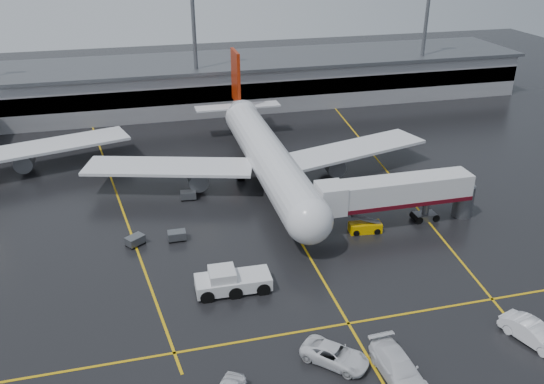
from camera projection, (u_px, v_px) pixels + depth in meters
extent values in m
plane|color=black|center=(284.00, 213.00, 69.39)|extent=(220.00, 220.00, 0.00)
cube|color=gold|center=(284.00, 212.00, 69.38)|extent=(0.25, 90.00, 0.02)
cube|color=gold|center=(348.00, 323.00, 50.18)|extent=(60.00, 0.25, 0.02)
cube|color=gold|center=(117.00, 196.00, 73.68)|extent=(9.99, 69.35, 0.02)
cube|color=gold|center=(384.00, 168.00, 82.10)|extent=(7.57, 69.64, 0.02)
cube|color=gray|center=(219.00, 84.00, 109.55)|extent=(120.00, 18.00, 8.00)
cube|color=black|center=(227.00, 93.00, 101.65)|extent=(120.00, 0.40, 3.00)
cube|color=#595B60|center=(218.00, 62.00, 107.68)|extent=(122.00, 19.00, 0.60)
cylinder|color=#595B60|center=(195.00, 47.00, 99.51)|extent=(0.70, 0.70, 25.00)
cylinder|color=#595B60|center=(425.00, 35.00, 109.48)|extent=(0.70, 0.70, 25.00)
cylinder|color=silver|center=(268.00, 157.00, 74.54)|extent=(5.20, 36.00, 5.20)
sphere|color=silver|center=(309.00, 220.00, 58.83)|extent=(5.20, 5.20, 5.20)
cone|color=silver|center=(238.00, 108.00, 92.62)|extent=(4.94, 8.00, 4.94)
cube|color=#971F05|center=(236.00, 77.00, 91.36)|extent=(0.50, 5.50, 8.50)
cube|color=silver|center=(238.00, 106.00, 92.53)|extent=(14.00, 3.00, 0.25)
cube|color=silver|center=(169.00, 167.00, 73.76)|extent=(22.80, 11.83, 0.40)
cube|color=silver|center=(353.00, 149.00, 79.52)|extent=(22.80, 11.83, 0.40)
cylinder|color=#595B60|center=(197.00, 177.00, 74.27)|extent=(2.60, 4.50, 2.60)
cylinder|color=#595B60|center=(332.00, 163.00, 78.48)|extent=(2.60, 4.50, 2.60)
cylinder|color=#595B60|center=(300.00, 233.00, 62.84)|extent=(0.56, 0.56, 2.00)
cylinder|color=#595B60|center=(241.00, 173.00, 77.84)|extent=(0.56, 0.56, 2.00)
cylinder|color=#595B60|center=(285.00, 169.00, 79.26)|extent=(0.56, 0.56, 2.00)
cylinder|color=black|center=(300.00, 237.00, 63.08)|extent=(0.40, 1.10, 1.10)
cylinder|color=black|center=(241.00, 176.00, 78.04)|extent=(1.00, 1.40, 1.40)
cylinder|color=black|center=(285.00, 171.00, 79.46)|extent=(1.00, 1.40, 1.40)
cube|color=silver|center=(50.00, 146.00, 80.69)|extent=(22.80, 11.83, 0.40)
cylinder|color=#595B60|center=(25.00, 160.00, 79.65)|extent=(2.60, 4.50, 2.60)
cube|color=silver|center=(397.00, 191.00, 64.89)|extent=(18.00, 3.20, 3.00)
cube|color=#4E0811|center=(396.00, 201.00, 65.46)|extent=(18.00, 3.30, 0.50)
cube|color=silver|center=(331.00, 198.00, 63.08)|extent=(3.00, 3.40, 3.30)
cylinder|color=#595B60|center=(426.00, 209.00, 67.04)|extent=(0.80, 0.80, 3.00)
cube|color=#595B60|center=(425.00, 216.00, 67.50)|extent=(2.60, 1.60, 0.90)
cylinder|color=#595B60|center=(463.00, 200.00, 67.93)|extent=(2.40, 2.40, 4.00)
cylinder|color=black|center=(416.00, 218.00, 67.25)|extent=(0.90, 1.80, 0.90)
cylinder|color=black|center=(433.00, 215.00, 67.74)|extent=(0.90, 1.80, 0.90)
cube|color=silver|center=(233.00, 282.00, 54.35)|extent=(7.36, 3.07, 1.25)
cube|color=silver|center=(222.00, 274.00, 53.68)|extent=(2.55, 2.55, 1.04)
cube|color=black|center=(222.00, 274.00, 53.68)|extent=(2.30, 2.30, 0.94)
cylinder|color=black|center=(206.00, 289.00, 53.96)|extent=(1.42, 3.15, 1.35)
cylinder|color=black|center=(233.00, 285.00, 54.51)|extent=(1.42, 3.15, 1.35)
cylinder|color=black|center=(260.00, 282.00, 55.06)|extent=(1.42, 3.15, 1.35)
cube|color=#DFA400|center=(365.00, 227.00, 64.85)|extent=(3.86, 1.94, 1.14)
cube|color=#595B60|center=(366.00, 219.00, 64.38)|extent=(3.66, 1.31, 1.30)
cylinder|color=black|center=(355.00, 230.00, 64.81)|extent=(0.91, 1.82, 0.72)
cylinder|color=black|center=(375.00, 229.00, 65.12)|extent=(0.91, 1.82, 0.72)
imported|color=white|center=(335.00, 355.00, 45.41)|extent=(5.80, 5.76, 1.55)
imported|color=silver|center=(398.00, 368.00, 43.89)|extent=(2.97, 6.65, 1.89)
imported|color=white|center=(533.00, 333.00, 47.61)|extent=(3.70, 6.01, 1.87)
cube|color=#595B60|center=(177.00, 235.00, 63.08)|extent=(2.00, 1.30, 0.90)
cylinder|color=black|center=(170.00, 242.00, 62.68)|extent=(0.40, 0.20, 0.40)
cylinder|color=black|center=(185.00, 240.00, 63.03)|extent=(0.40, 0.20, 0.40)
cylinder|color=black|center=(170.00, 237.00, 63.55)|extent=(0.40, 0.20, 0.40)
cylinder|color=black|center=(184.00, 236.00, 63.90)|extent=(0.40, 0.20, 0.40)
cube|color=#595B60|center=(135.00, 240.00, 62.13)|extent=(2.38, 2.22, 0.90)
cylinder|color=black|center=(133.00, 248.00, 61.50)|extent=(0.40, 0.20, 0.40)
cylinder|color=black|center=(144.00, 242.00, 62.60)|extent=(0.40, 0.20, 0.40)
cylinder|color=black|center=(127.00, 245.00, 62.07)|extent=(0.40, 0.20, 0.40)
cylinder|color=black|center=(139.00, 239.00, 63.18)|extent=(0.40, 0.20, 0.40)
cube|color=#595B60|center=(188.00, 195.00, 72.44)|extent=(2.10, 1.46, 0.90)
cylinder|color=black|center=(182.00, 200.00, 72.08)|extent=(0.40, 0.20, 0.40)
cylinder|color=black|center=(195.00, 199.00, 72.32)|extent=(0.40, 0.20, 0.40)
cylinder|color=black|center=(182.00, 197.00, 72.97)|extent=(0.40, 0.20, 0.40)
cylinder|color=black|center=(195.00, 196.00, 73.21)|extent=(0.40, 0.20, 0.40)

